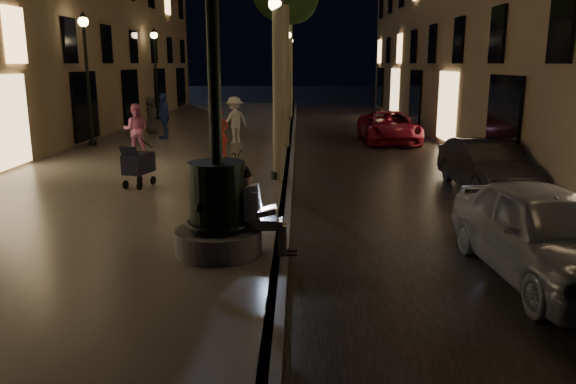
{
  "coord_description": "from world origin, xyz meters",
  "views": [
    {
      "loc": [
        0.29,
        -6.65,
        3.21
      ],
      "look_at": [
        0.1,
        3.0,
        0.99
      ],
      "focal_mm": 35.0,
      "sensor_mm": 36.0,
      "label": 1
    }
  ],
  "objects_px": {
    "pedestrian_blue": "(164,116)",
    "stroller": "(138,164)",
    "pedestrian_white": "(235,120)",
    "car_third": "(389,127)",
    "car_front": "(545,233)",
    "pedestrian_red": "(220,134)",
    "pedestrian_pink": "(136,129)",
    "bicycle": "(222,167)",
    "tree_far": "(290,4)",
    "lamp_left_b": "(86,62)",
    "car_second": "(487,166)",
    "lamp_curb_c": "(288,63)",
    "fountain_lamppost": "(217,192)",
    "seated_man_laptop": "(256,210)",
    "lamp_left_c": "(155,63)",
    "lamp_curb_b": "(284,62)",
    "pedestrian_dark": "(151,115)",
    "lamp_curb_d": "(290,63)",
    "lamp_curb_a": "(276,62)"
  },
  "relations": [
    {
      "from": "pedestrian_red",
      "to": "seated_man_laptop",
      "type": "bearing_deg",
      "value": -99.96
    },
    {
      "from": "car_second",
      "to": "pedestrian_blue",
      "type": "bearing_deg",
      "value": 137.15
    },
    {
      "from": "seated_man_laptop",
      "to": "stroller",
      "type": "height_order",
      "value": "seated_man_laptop"
    },
    {
      "from": "lamp_curb_b",
      "to": "lamp_left_c",
      "type": "relative_size",
      "value": 1.0
    },
    {
      "from": "lamp_left_b",
      "to": "car_front",
      "type": "height_order",
      "value": "lamp_left_b"
    },
    {
      "from": "stroller",
      "to": "pedestrian_red",
      "type": "distance_m",
      "value": 4.63
    },
    {
      "from": "pedestrian_blue",
      "to": "stroller",
      "type": "bearing_deg",
      "value": -15.14
    },
    {
      "from": "lamp_curb_b",
      "to": "pedestrian_pink",
      "type": "bearing_deg",
      "value": -140.13
    },
    {
      "from": "lamp_left_b",
      "to": "pedestrian_pink",
      "type": "bearing_deg",
      "value": -42.46
    },
    {
      "from": "tree_far",
      "to": "pedestrian_white",
      "type": "xyz_separation_m",
      "value": [
        -1.95,
        -11.16,
        -5.35
      ]
    },
    {
      "from": "seated_man_laptop",
      "to": "pedestrian_white",
      "type": "distance_m",
      "value": 12.96
    },
    {
      "from": "car_front",
      "to": "pedestrian_red",
      "type": "xyz_separation_m",
      "value": [
        -6.25,
        9.84,
        0.28
      ]
    },
    {
      "from": "car_third",
      "to": "pedestrian_white",
      "type": "distance_m",
      "value": 6.39
    },
    {
      "from": "lamp_curb_b",
      "to": "car_third",
      "type": "bearing_deg",
      "value": 6.01
    },
    {
      "from": "lamp_left_b",
      "to": "pedestrian_dark",
      "type": "bearing_deg",
      "value": 71.56
    },
    {
      "from": "lamp_curb_c",
      "to": "stroller",
      "type": "height_order",
      "value": "lamp_curb_c"
    },
    {
      "from": "seated_man_laptop",
      "to": "lamp_left_b",
      "type": "xyz_separation_m",
      "value": [
        -7.01,
        12.0,
        2.31
      ]
    },
    {
      "from": "car_third",
      "to": "pedestrian_blue",
      "type": "height_order",
      "value": "pedestrian_blue"
    },
    {
      "from": "fountain_lamppost",
      "to": "pedestrian_dark",
      "type": "distance_m",
      "value": 16.59
    },
    {
      "from": "lamp_left_b",
      "to": "pedestrian_blue",
      "type": "height_order",
      "value": "lamp_left_b"
    },
    {
      "from": "stroller",
      "to": "car_second",
      "type": "height_order",
      "value": "stroller"
    },
    {
      "from": "seated_man_laptop",
      "to": "car_front",
      "type": "distance_m",
      "value": 4.42
    },
    {
      "from": "lamp_left_c",
      "to": "pedestrian_pink",
      "type": "height_order",
      "value": "lamp_left_c"
    },
    {
      "from": "pedestrian_blue",
      "to": "pedestrian_dark",
      "type": "bearing_deg",
      "value": -175.02
    },
    {
      "from": "pedestrian_pink",
      "to": "bicycle",
      "type": "bearing_deg",
      "value": 119.25
    },
    {
      "from": "car_second",
      "to": "pedestrian_blue",
      "type": "relative_size",
      "value": 2.14
    },
    {
      "from": "lamp_left_c",
      "to": "car_second",
      "type": "height_order",
      "value": "lamp_left_c"
    },
    {
      "from": "pedestrian_red",
      "to": "fountain_lamppost",
      "type": "bearing_deg",
      "value": -103.62
    },
    {
      "from": "pedestrian_pink",
      "to": "pedestrian_white",
      "type": "height_order",
      "value": "pedestrian_white"
    },
    {
      "from": "lamp_curb_d",
      "to": "stroller",
      "type": "xyz_separation_m",
      "value": [
        -3.38,
        -25.06,
        -2.45
      ]
    },
    {
      "from": "lamp_left_b",
      "to": "stroller",
      "type": "distance_m",
      "value": 8.35
    },
    {
      "from": "pedestrian_pink",
      "to": "fountain_lamppost",
      "type": "bearing_deg",
      "value": 104.78
    },
    {
      "from": "fountain_lamppost",
      "to": "pedestrian_dark",
      "type": "height_order",
      "value": "fountain_lamppost"
    },
    {
      "from": "tree_far",
      "to": "bicycle",
      "type": "xyz_separation_m",
      "value": [
        -1.44,
        -18.67,
        -5.8
      ]
    },
    {
      "from": "fountain_lamppost",
      "to": "pedestrian_red",
      "type": "relative_size",
      "value": 3.27
    },
    {
      "from": "car_front",
      "to": "pedestrian_dark",
      "type": "height_order",
      "value": "pedestrian_dark"
    },
    {
      "from": "lamp_left_c",
      "to": "car_front",
      "type": "relative_size",
      "value": 1.14
    },
    {
      "from": "tree_far",
      "to": "lamp_left_b",
      "type": "relative_size",
      "value": 1.56
    },
    {
      "from": "fountain_lamppost",
      "to": "pedestrian_pink",
      "type": "distance_m",
      "value": 10.78
    },
    {
      "from": "lamp_curb_a",
      "to": "pedestrian_white",
      "type": "bearing_deg",
      "value": 105.3
    },
    {
      "from": "tree_far",
      "to": "lamp_curb_b",
      "type": "bearing_deg",
      "value": -90.46
    },
    {
      "from": "fountain_lamppost",
      "to": "pedestrian_white",
      "type": "distance_m",
      "value": 12.89
    },
    {
      "from": "pedestrian_red",
      "to": "pedestrian_white",
      "type": "bearing_deg",
      "value": 67.49
    },
    {
      "from": "pedestrian_white",
      "to": "car_third",
      "type": "bearing_deg",
      "value": 154.54
    },
    {
      "from": "lamp_curb_d",
      "to": "car_third",
      "type": "distance_m",
      "value": 16.34
    },
    {
      "from": "pedestrian_dark",
      "to": "car_third",
      "type": "bearing_deg",
      "value": -97.03
    },
    {
      "from": "lamp_curb_d",
      "to": "bicycle",
      "type": "relative_size",
      "value": 2.93
    },
    {
      "from": "fountain_lamppost",
      "to": "pedestrian_dark",
      "type": "relative_size",
      "value": 3.23
    },
    {
      "from": "fountain_lamppost",
      "to": "lamp_curb_d",
      "type": "relative_size",
      "value": 1.08
    },
    {
      "from": "seated_man_laptop",
      "to": "stroller",
      "type": "xyz_separation_m",
      "value": [
        -3.29,
        4.94,
        -0.14
      ]
    }
  ]
}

